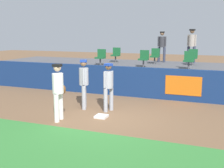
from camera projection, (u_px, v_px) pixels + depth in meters
ground_plane at (106, 118)px, 9.48m from camera, size 60.00×60.00×0.00m
grass_foreground_strip at (63, 149)px, 6.97m from camera, size 18.00×2.80×0.01m
first_base at (101, 116)px, 9.57m from camera, size 0.40×0.40×0.08m
player_fielder_home at (58, 88)px, 9.05m from camera, size 0.40×0.60×1.88m
player_runner_visitor at (84, 81)px, 10.54m from camera, size 0.47×0.49×1.87m
player_coach_visitor at (108, 84)px, 10.19m from camera, size 0.43×0.47×1.77m
field_wall at (136, 82)px, 12.58m from camera, size 18.00×0.26×1.36m
bleacher_platform at (149, 76)px, 14.95m from camera, size 18.00×4.80×1.19m
seat_back_left at (116, 54)px, 16.16m from camera, size 0.46×0.44×0.84m
seat_front_left at (101, 56)px, 14.57m from camera, size 0.46×0.44×0.84m
seat_back_center at (155, 55)px, 15.33m from camera, size 0.46×0.44×0.84m
seat_back_right at (193, 56)px, 14.61m from camera, size 0.47×0.44×0.84m
seat_front_right at (189, 59)px, 12.96m from camera, size 0.47×0.44×0.84m
seat_front_center at (144, 58)px, 13.73m from camera, size 0.45×0.44×0.84m
spectator_hooded at (162, 45)px, 16.05m from camera, size 0.49×0.34×1.76m
spectator_capped at (192, 43)px, 15.64m from camera, size 0.51×0.45×1.89m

